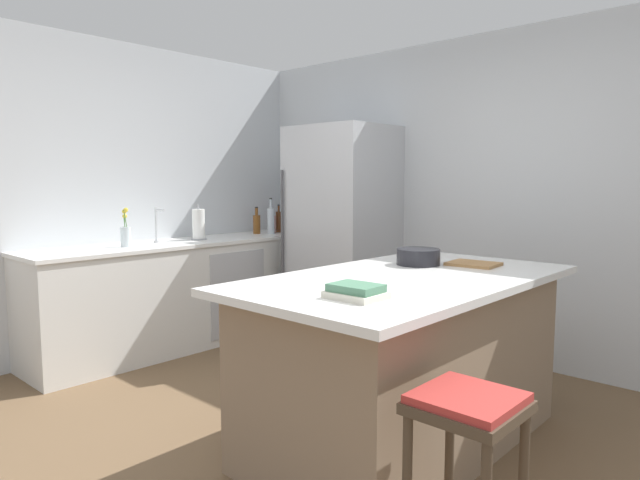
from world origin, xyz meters
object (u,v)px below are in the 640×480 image
at_px(hot_sauce_bottle, 273,224).
at_px(cookbook_stack, 356,292).
at_px(paper_towel_roll, 199,225).
at_px(vinegar_bottle, 290,222).
at_px(mixing_bowl, 418,257).
at_px(kitchen_island, 405,359).
at_px(syrup_bottle, 279,221).
at_px(soda_bottle, 271,220).
at_px(bar_stool, 467,429).
at_px(flower_vase, 126,234).
at_px(cutting_board, 473,264).
at_px(refrigerator, 342,234).
at_px(whiskey_bottle, 257,223).
at_px(sink_faucet, 157,224).

distance_m(hot_sauce_bottle, cookbook_stack, 3.32).
bearing_deg(cookbook_stack, paper_towel_roll, 158.41).
distance_m(vinegar_bottle, hot_sauce_bottle, 0.20).
xyz_separation_m(vinegar_bottle, mixing_bowl, (2.28, -1.14, -0.04)).
xyz_separation_m(kitchen_island, syrup_bottle, (-2.51, 1.41, 0.56)).
relative_size(hot_sauce_bottle, cookbook_stack, 0.98).
bearing_deg(hot_sauce_bottle, soda_bottle, -50.80).
distance_m(bar_stool, flower_vase, 3.29).
height_order(bar_stool, cookbook_stack, cookbook_stack).
relative_size(soda_bottle, mixing_bowl, 1.35).
relative_size(paper_towel_roll, hot_sauce_bottle, 1.33).
bearing_deg(paper_towel_roll, kitchen_island, -9.52).
xyz_separation_m(flower_vase, cookbook_stack, (2.63, -0.34, -0.06)).
distance_m(hot_sauce_bottle, cutting_board, 2.70).
xyz_separation_m(kitchen_island, refrigerator, (-1.61, 1.35, 0.49)).
bearing_deg(refrigerator, cookbook_stack, -48.21).
bearing_deg(hot_sauce_bottle, syrup_bottle, 89.65).
relative_size(kitchen_island, hot_sauce_bottle, 8.41).
xyz_separation_m(vinegar_bottle, cookbook_stack, (2.62, -2.15, -0.06)).
height_order(flower_vase, soda_bottle, soda_bottle).
bearing_deg(soda_bottle, hot_sauce_bottle, 129.20).
bearing_deg(syrup_bottle, bar_stool, -33.24).
height_order(bar_stool, vinegar_bottle, vinegar_bottle).
relative_size(syrup_bottle, whiskey_bottle, 1.06).
relative_size(sink_faucet, soda_bottle, 0.85).
bearing_deg(hot_sauce_bottle, whiskey_bottle, -98.61).
bearing_deg(syrup_bottle, paper_towel_roll, -88.95).
height_order(refrigerator, sink_faucet, refrigerator).
relative_size(vinegar_bottle, syrup_bottle, 0.97).
xyz_separation_m(kitchen_island, hot_sauce_bottle, (-2.51, 1.33, 0.54)).
bearing_deg(sink_faucet, soda_bottle, 84.99).
relative_size(bar_stool, flower_vase, 2.21).
relative_size(vinegar_bottle, cookbook_stack, 1.14).
height_order(kitchen_island, bar_stool, kitchen_island).
bearing_deg(kitchen_island, syrup_bottle, 150.68).
bearing_deg(syrup_bottle, cutting_board, -17.64).
distance_m(kitchen_island, whiskey_bottle, 2.84).
bearing_deg(soda_bottle, refrigerator, 8.02).
bearing_deg(cutting_board, bar_stool, -63.04).
bearing_deg(refrigerator, bar_stool, -41.35).
distance_m(syrup_bottle, cookbook_stack, 3.36).
xyz_separation_m(vinegar_bottle, soda_bottle, (0.02, -0.28, 0.03)).
height_order(vinegar_bottle, hot_sauce_bottle, vinegar_bottle).
bearing_deg(sink_faucet, syrup_bottle, 88.65).
relative_size(bar_stool, paper_towel_roll, 2.21).
distance_m(refrigerator, bar_stool, 3.18).
distance_m(syrup_bottle, cutting_board, 2.73).
height_order(kitchen_island, paper_towel_roll, paper_towel_roll).
bearing_deg(cookbook_stack, refrigerator, 131.79).
xyz_separation_m(flower_vase, paper_towel_roll, (-0.02, 0.71, 0.03)).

